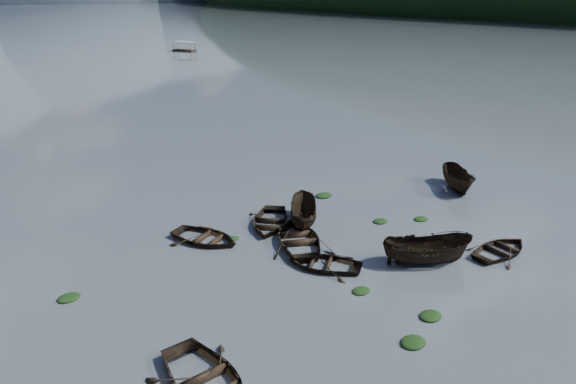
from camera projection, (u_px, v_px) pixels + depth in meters
ground_plane at (432, 312)px, 23.48m from camera, size 2400.00×2400.00×0.00m
haze_mtn_c at (49, 1)px, 795.04m from camera, size 520.00×520.00×260.00m
haze_mtn_d at (160, 0)px, 887.18m from camera, size 520.00×520.00×220.00m
rowboat_1 at (299, 243)px, 29.90m from camera, size 5.29×6.06×1.05m
rowboat_2 at (425, 263)px, 27.74m from camera, size 5.10×4.00×1.87m
rowboat_3 at (324, 267)px, 27.36m from camera, size 4.81×4.92×0.83m
rowboat_4 at (501, 253)px, 28.79m from camera, size 4.11×3.01×0.83m
rowboat_5 at (457, 189)px, 38.17m from camera, size 4.01×4.88×1.80m
rowboat_6 at (205, 241)px, 30.16m from camera, size 4.79×5.28×0.89m
rowboat_7 at (270, 225)px, 32.25m from camera, size 5.45×5.60×0.95m
rowboat_8 at (303, 224)px, 32.46m from camera, size 3.87×4.57×1.70m
weed_clump_0 at (413, 344)px, 21.41m from camera, size 1.15×0.94×0.25m
weed_clump_1 at (361, 292)px, 25.10m from camera, size 0.95×0.76×0.21m
weed_clump_2 at (430, 317)px, 23.15m from camera, size 1.11×0.88×0.24m
weed_clump_3 at (380, 222)px, 32.69m from camera, size 0.96×0.81×0.21m
weed_clump_4 at (421, 220)px, 33.03m from camera, size 0.99×0.78×0.20m
weed_clump_5 at (69, 299)px, 24.52m from camera, size 1.09×0.88×0.23m
weed_clump_6 at (232, 239)px, 30.41m from camera, size 0.84×0.70×0.17m
weed_clump_7 at (324, 196)px, 36.76m from camera, size 1.26×1.01×0.27m
pontoon_right at (184, 51)px, 126.11m from camera, size 5.03×6.07×2.18m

